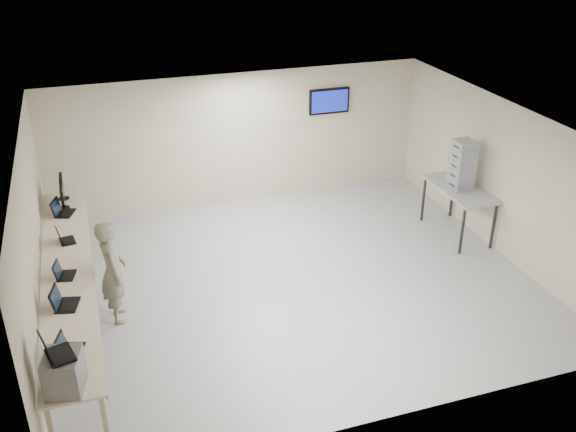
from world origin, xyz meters
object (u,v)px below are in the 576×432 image
object	(u,v)px
workbench	(69,274)
side_table	(460,191)
equipment_box	(64,372)
soldier	(113,272)

from	to	relation	value
workbench	side_table	world-z (taller)	side_table
equipment_box	workbench	bearing A→B (deg)	101.50
side_table	soldier	bearing A→B (deg)	-172.97
equipment_box	side_table	distance (m)	8.00
workbench	equipment_box	xyz separation A→B (m)	(-0.06, -2.75, 0.31)
side_table	workbench	bearing A→B (deg)	-175.07
workbench	side_table	xyz separation A→B (m)	(7.19, 0.62, 0.09)
workbench	equipment_box	distance (m)	2.77
soldier	side_table	bearing A→B (deg)	-86.00
equipment_box	soldier	size ratio (longest dim) A/B	0.28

